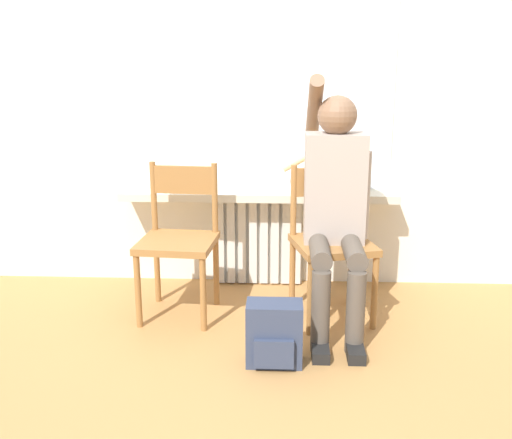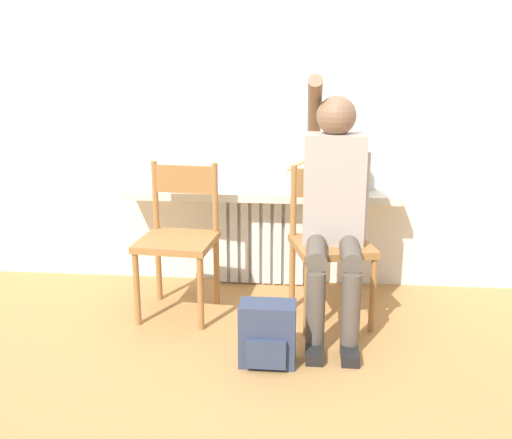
{
  "view_description": "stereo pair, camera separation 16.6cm",
  "coord_description": "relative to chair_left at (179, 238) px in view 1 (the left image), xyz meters",
  "views": [
    {
      "loc": [
        0.16,
        -2.69,
        1.5
      ],
      "look_at": [
        0.0,
        0.75,
        0.56
      ],
      "focal_mm": 42.0,
      "sensor_mm": 36.0,
      "label": 1
    },
    {
      "loc": [
        0.32,
        -2.68,
        1.5
      ],
      "look_at": [
        0.0,
        0.75,
        0.56
      ],
      "focal_mm": 42.0,
      "sensor_mm": 36.0,
      "label": 2
    }
  ],
  "objects": [
    {
      "name": "windowsill",
      "position": [
        0.45,
        0.44,
        0.16
      ],
      "size": [
        1.79,
        0.24,
        0.05
      ],
      "color": "beige",
      "rests_on": "radiator"
    },
    {
      "name": "wall_with_window",
      "position": [
        0.45,
        0.59,
        0.88
      ],
      "size": [
        7.0,
        0.06,
        2.7
      ],
      "color": "white",
      "rests_on": "ground_plane"
    },
    {
      "name": "backpack",
      "position": [
        0.57,
        -0.6,
        -0.31
      ],
      "size": [
        0.28,
        0.19,
        0.32
      ],
      "color": "#333D56",
      "rests_on": "ground_plane"
    },
    {
      "name": "window_glass",
      "position": [
        0.45,
        0.56,
        0.82
      ],
      "size": [
        1.71,
        0.01,
        1.28
      ],
      "color": "white",
      "rests_on": "windowsill"
    },
    {
      "name": "chair_left",
      "position": [
        0.0,
        0.0,
        0.0
      ],
      "size": [
        0.46,
        0.46,
        0.89
      ],
      "rotation": [
        0.0,
        0.0,
        -0.08
      ],
      "color": "#9E6B38",
      "rests_on": "ground_plane"
    },
    {
      "name": "person",
      "position": [
        0.9,
        -0.1,
        0.26
      ],
      "size": [
        0.36,
        0.98,
        1.41
      ],
      "color": "brown",
      "rests_on": "ground_plane"
    },
    {
      "name": "cat",
      "position": [
        0.92,
        0.46,
        0.34
      ],
      "size": [
        0.53,
        0.13,
        0.26
      ],
      "color": "#DBB77A",
      "rests_on": "windowsill"
    },
    {
      "name": "chair_right",
      "position": [
        0.89,
        -0.0,
        0.0
      ],
      "size": [
        0.52,
        0.52,
        0.89
      ],
      "rotation": [
        0.0,
        0.0,
        0.25
      ],
      "color": "#9E6B38",
      "rests_on": "ground_plane"
    },
    {
      "name": "radiator",
      "position": [
        0.45,
        0.51,
        -0.17
      ],
      "size": [
        0.59,
        0.08,
        0.61
      ],
      "color": "silver",
      "rests_on": "ground_plane"
    },
    {
      "name": "ground_plane",
      "position": [
        0.45,
        -0.64,
        -0.47
      ],
      "size": [
        12.0,
        12.0,
        0.0
      ],
      "primitive_type": "plane",
      "color": "#B27F47"
    }
  ]
}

